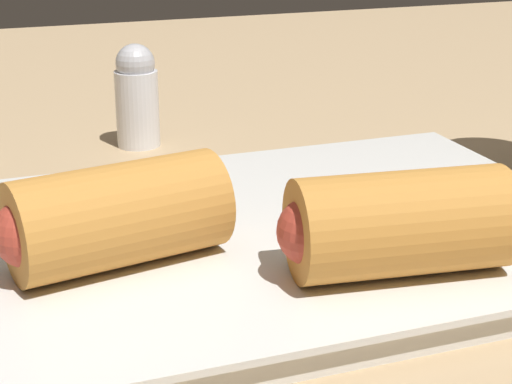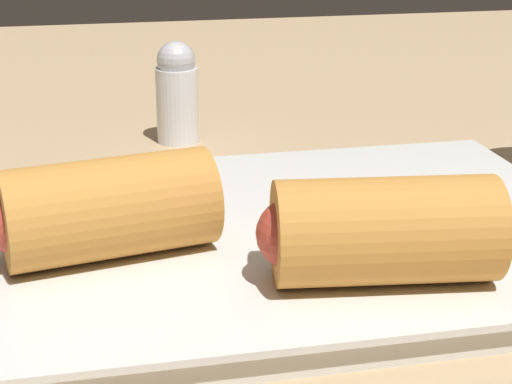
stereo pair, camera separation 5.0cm
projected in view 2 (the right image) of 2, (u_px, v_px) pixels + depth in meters
table_surface at (179, 275)px, 39.93cm from camera, size 180.00×140.00×2.00cm
serving_plate at (256, 241)px, 39.25cm from camera, size 31.77×21.62×1.50cm
roll_front_left at (374, 231)px, 33.05cm from camera, size 9.58×5.28×4.20cm
roll_front_right at (99, 209)px, 35.21cm from camera, size 9.62×5.73×4.20cm
salt_shaker at (177, 92)px, 55.80cm from camera, size 2.79×2.79×6.69cm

